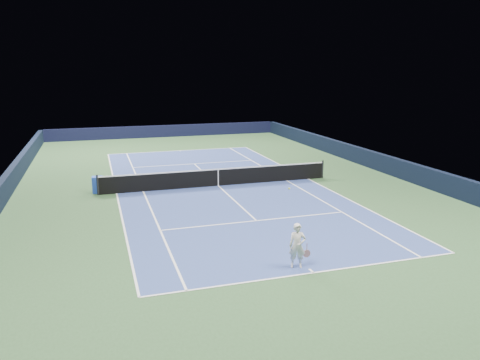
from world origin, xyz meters
name	(u,v)px	position (x,y,z in m)	size (l,w,h in m)	color
ground	(218,186)	(0.00, 0.00, 0.00)	(40.00, 40.00, 0.00)	#2B4C29
wall_far	(165,131)	(0.00, 19.82, 0.55)	(22.00, 0.35, 1.10)	black
wall_right	(387,164)	(10.82, 0.00, 0.55)	(0.35, 40.00, 1.10)	black
wall_left	(3,191)	(-10.82, 0.00, 0.55)	(0.35, 40.00, 1.10)	black
court_surface	(218,186)	(0.00, 0.00, 0.00)	(10.97, 23.77, 0.01)	navy
baseline_far	(180,151)	(0.00, 11.88, 0.01)	(10.97, 0.08, 0.00)	white
baseline_near	(314,273)	(0.00, -11.88, 0.01)	(10.97, 0.08, 0.00)	white
sideline_doubles_right	(308,179)	(5.49, 0.00, 0.01)	(0.08, 23.77, 0.00)	white
sideline_doubles_left	(117,193)	(-5.49, 0.00, 0.01)	(0.08, 23.77, 0.00)	white
sideline_singles_right	(287,181)	(4.12, 0.00, 0.01)	(0.08, 23.77, 0.00)	white
sideline_singles_left	(143,191)	(-4.12, 0.00, 0.01)	(0.08, 23.77, 0.00)	white
service_line_far	(194,164)	(0.00, 6.40, 0.01)	(8.23, 0.08, 0.00)	white
service_line_near	(257,221)	(0.00, -6.40, 0.01)	(8.23, 0.08, 0.00)	white
center_service_line	(218,186)	(0.00, 0.00, 0.01)	(0.08, 12.80, 0.00)	white
center_mark_far	(180,151)	(0.00, 11.73, 0.01)	(0.08, 0.30, 0.00)	white
center_mark_near	(311,271)	(0.00, -11.73, 0.01)	(0.08, 0.30, 0.00)	white
tennis_net	(218,177)	(0.00, 0.00, 0.50)	(12.90, 0.10, 1.07)	black
sponsor_cube	(98,185)	(-6.40, 0.49, 0.43)	(0.59, 0.52, 0.87)	blue
tennis_player	(297,246)	(-0.33, -11.31, 0.75)	(0.77, 1.30, 2.45)	silver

